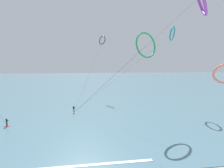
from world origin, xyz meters
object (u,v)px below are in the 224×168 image
Objects in this scene: surfer_crimson at (7,123)px; kite_charcoal at (102,40)px; surfer_ivory at (74,109)px; kite_emerald at (146,45)px; kite_teal at (172,34)px.

kite_charcoal is at bearing 95.35° from surfer_crimson.
surfer_ivory is 0.09× the size of kite_emerald.
kite_teal reaches higher than surfer_ivory.
kite_emerald is 30.23m from kite_charcoal.
kite_charcoal is (-7.08, 29.01, 4.75)m from kite_emerald.
kite_emerald is at bearing 40.97° from surfer_crimson.
kite_emerald reaches higher than surfer_ivory.
kite_teal reaches higher than kite_charcoal.
surfer_crimson is at bearing -73.07° from kite_charcoal.
kite_emerald is at bearing -4.23° from kite_teal.
kite_emerald is (27.94, -0.10, 15.35)m from surfer_crimson.
kite_teal is at bearing 20.39° from kite_emerald.
surfer_ivory is 23.52m from kite_emerald.
surfer_ivory is 14.57m from surfer_crimson.
surfer_crimson is at bearing -33.49° from kite_teal.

